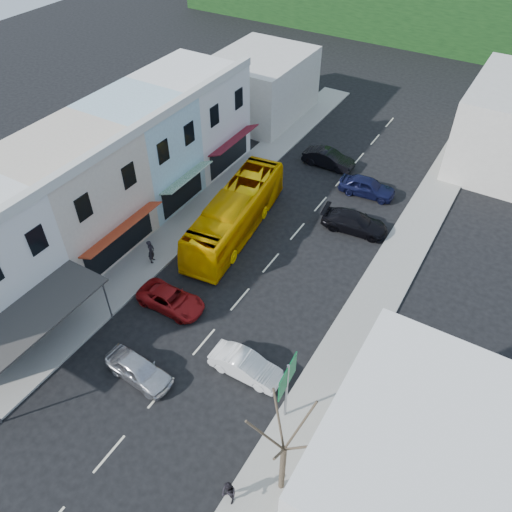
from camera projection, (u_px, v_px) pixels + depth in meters
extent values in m
plane|color=black|center=(204.00, 342.00, 29.50)|extent=(120.00, 120.00, 0.00)
cube|color=gray|center=(200.00, 213.00, 38.65)|extent=(3.00, 52.00, 0.15)
cube|color=gray|center=(384.00, 284.00, 32.95)|extent=(3.00, 52.00, 0.15)
cube|color=maroon|center=(16.00, 313.00, 27.16)|extent=(1.30, 7.65, 0.08)
cube|color=#C3B29D|center=(74.00, 198.00, 33.47)|extent=(7.00, 8.00, 8.00)
cube|color=#9A3017|center=(122.00, 228.00, 32.55)|extent=(1.30, 6.80, 0.08)
cube|color=#97B5BF|center=(142.00, 151.00, 37.91)|extent=(7.00, 6.00, 8.00)
cube|color=#195926|center=(187.00, 177.00, 36.99)|extent=(1.30, 5.10, 0.08)
cube|color=silver|center=(193.00, 117.00, 42.04)|extent=(7.00, 7.00, 8.00)
cube|color=maroon|center=(234.00, 140.00, 41.12)|extent=(1.30, 5.95, 0.08)
cube|color=silver|center=(423.00, 493.00, 19.14)|extent=(8.00, 9.00, 8.00)
cube|color=#B7B2A8|center=(261.00, 85.00, 49.19)|extent=(8.00, 10.00, 6.00)
imported|color=#F3AE02|center=(235.00, 215.00, 36.10)|extent=(3.95, 11.82, 3.10)
imported|color=#BCBCC1|center=(138.00, 369.00, 27.23)|extent=(4.51, 2.08, 1.40)
imported|color=silver|center=(246.00, 366.00, 27.42)|extent=(4.43, 1.88, 1.40)
imported|color=maroon|center=(171.00, 299.00, 31.13)|extent=(4.62, 1.96, 1.40)
imported|color=black|center=(355.00, 222.00, 36.80)|extent=(4.68, 2.34, 1.40)
imported|color=black|center=(367.00, 187.00, 40.16)|extent=(4.55, 2.19, 1.40)
imported|color=black|center=(328.00, 159.00, 43.35)|extent=(4.44, 1.90, 1.40)
imported|color=black|center=(151.00, 252.00, 33.92)|extent=(0.61, 0.71, 1.70)
imported|color=black|center=(229.00, 492.00, 22.08)|extent=(0.81, 0.66, 1.70)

